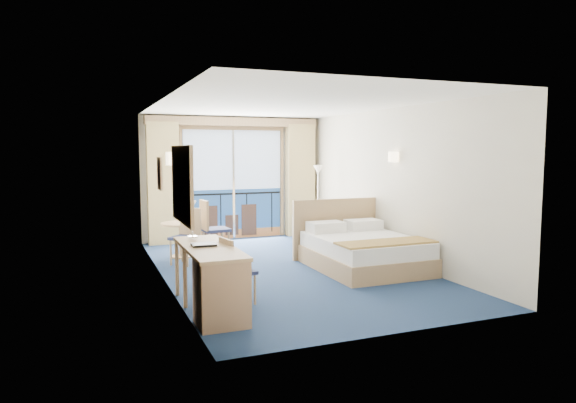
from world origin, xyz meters
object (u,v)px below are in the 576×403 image
at_px(desk_chair, 233,267).
at_px(round_table, 181,231).
at_px(floor_lamp, 318,184).
at_px(bed, 362,250).
at_px(desk, 219,284).
at_px(table_chair_b, 187,232).
at_px(nightstand, 357,238).
at_px(table_chair_a, 211,225).
at_px(armchair, 314,229).

bearing_deg(desk_chair, round_table, -9.18).
distance_m(floor_lamp, desk_chair, 4.84).
xyz_separation_m(bed, desk, (-2.89, -1.74, 0.14)).
bearing_deg(table_chair_b, nightstand, 39.74).
xyz_separation_m(floor_lamp, round_table, (-3.05, -0.58, -0.76)).
bearing_deg(desk, table_chair_b, 85.66).
distance_m(table_chair_a, table_chair_b, 0.60).
relative_size(desk, desk_chair, 1.97).
bearing_deg(nightstand, bed, -115.77).
height_order(nightstand, table_chair_b, table_chair_b).
distance_m(bed, nightstand, 1.32).
distance_m(desk_chair, round_table, 3.19).
height_order(floor_lamp, round_table, floor_lamp).
bearing_deg(desk_chair, bed, -76.31).
height_order(desk_chair, table_chair_b, table_chair_b).
bearing_deg(armchair, nightstand, 98.59).
xyz_separation_m(desk, round_table, (0.23, 3.76, 0.04)).
relative_size(armchair, table_chair_a, 0.66).
distance_m(nightstand, armchair, 1.22).
xyz_separation_m(floor_lamp, desk, (-3.28, -4.33, -0.80)).
relative_size(bed, floor_lamp, 1.25).
xyz_separation_m(floor_lamp, desk_chair, (-2.94, -3.76, -0.76)).
xyz_separation_m(armchair, desk_chair, (-2.75, -3.52, 0.17)).
bearing_deg(bed, table_chair_a, 140.28).
bearing_deg(desk, desk_chair, 59.29).
height_order(nightstand, floor_lamp, floor_lamp).
bearing_deg(armchair, bed, 75.76).
height_order(armchair, table_chair_a, table_chair_a).
height_order(bed, table_chair_a, bed).
relative_size(round_table, table_chair_a, 0.67).
distance_m(armchair, table_chair_a, 2.42).
xyz_separation_m(floor_lamp, table_chair_b, (-3.04, -1.14, -0.70)).
bearing_deg(table_chair_a, table_chair_b, 119.73).
height_order(bed, round_table, bed).
bearing_deg(armchair, desk, 43.45).
height_order(bed, desk_chair, bed).
bearing_deg(table_chair_a, bed, -133.53).
distance_m(nightstand, table_chair_a, 2.80).
bearing_deg(bed, table_chair_b, 151.26).
distance_m(round_table, table_chair_a, 0.57).
bearing_deg(table_chair_a, armchair, -80.35).
xyz_separation_m(bed, floor_lamp, (0.39, 2.59, 0.94)).
bearing_deg(round_table, nightstand, -14.34).
bearing_deg(desk_chair, nightstand, -63.97).
bearing_deg(table_chair_a, floor_lamp, -76.23).
distance_m(desk, table_chair_a, 3.61).
xyz_separation_m(bed, table_chair_a, (-2.15, 1.78, 0.30)).
bearing_deg(nightstand, floor_lamp, 97.43).
bearing_deg(desk, table_chair_a, 78.10).
relative_size(armchair, floor_lamp, 0.43).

